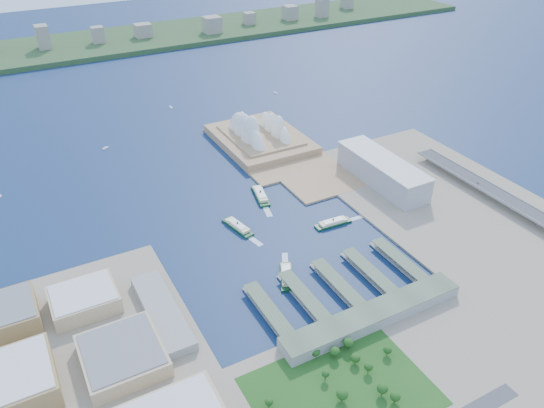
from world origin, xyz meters
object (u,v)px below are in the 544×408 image
ferry_a (237,225)px  car_c (478,183)px  toaster_building (382,171)px  ferry_b (260,194)px  ferry_d (333,222)px  opera_house (260,125)px  ferry_c (286,275)px

ferry_a → car_c: car_c is taller
toaster_building → ferry_b: size_ratio=2.83×
toaster_building → ferry_d: 130.76m
opera_house → ferry_a: bearing=-124.0°
ferry_a → ferry_b: size_ratio=0.93×
opera_house → ferry_c: opera_house is taller
toaster_building → ferry_a: (-227.63, -4.02, -15.68)m
ferry_b → car_c: (269.01, -132.18, 10.29)m
ferry_b → car_c: bearing=-13.3°
ferry_a → ferry_c: ferry_a is taller
ferry_c → car_c: (322.01, 32.68, 10.88)m
opera_house → toaster_building: (90.00, -200.00, -11.50)m
toaster_building → ferry_b: toaster_building is taller
opera_house → ferry_a: (-137.63, -204.02, -27.18)m
ferry_b → ferry_d: size_ratio=1.13×
opera_house → ferry_a: size_ratio=3.53×
opera_house → toaster_building: 219.62m
opera_house → car_c: 341.70m
ferry_b → opera_house: bearing=75.5°
ferry_d → toaster_building: bearing=-62.6°
opera_house → car_c: size_ratio=42.43×
opera_house → ferry_d: size_ratio=3.71×
ferry_a → ferry_d: ferry_a is taller
toaster_building → car_c: size_ratio=36.54×
ferry_a → ferry_c: size_ratio=1.05×
ferry_b → ferry_c: bearing=-95.0°
toaster_building → ferry_a: size_ratio=3.04×
toaster_building → ferry_a: bearing=-179.0°
ferry_c → car_c: bearing=-146.8°
opera_house → car_c: bearing=-56.0°
ferry_d → car_c: car_c is taller
ferry_b → ferry_c: ferry_b is taller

